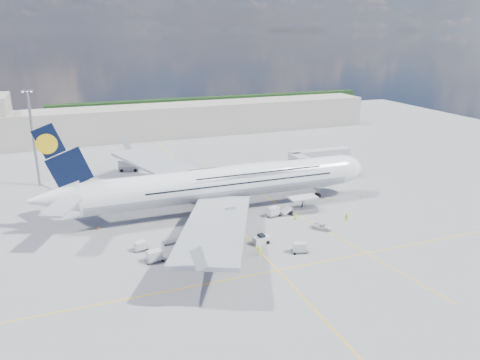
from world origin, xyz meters
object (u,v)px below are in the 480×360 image
object	(u,v)px
dolly_row_c	(193,247)
crew_wing	(185,236)
crew_nose	(303,202)
cone_wing_right_outer	(236,256)
service_van	(323,227)
crew_loader	(346,218)
cone_wing_right_inner	(213,234)
dolly_back	(154,256)
jet_bridge	(314,159)
crew_van	(295,216)
cone_tail	(99,228)
light_mast	(33,137)
crew_tug	(260,252)
catering_truck_inner	(201,184)
airliner	(223,183)
dolly_nose_near	(273,211)
baggage_tug	(261,240)
catering_truck_outer	(129,166)
dolly_nose_far	(299,247)
dolly_row_a	(171,242)
cone_wing_left_inner	(150,193)
dolly_row_b	(140,246)
cargo_loader	(302,207)
cone_nose	(360,196)
cone_wing_left_outer	(149,184)

from	to	relation	value
dolly_row_c	crew_wing	distance (m)	4.37
crew_nose	cone_wing_right_outer	bearing A→B (deg)	-170.20
service_van	crew_loader	size ratio (longest dim) A/B	2.28
cone_wing_right_inner	dolly_back	bearing A→B (deg)	-152.64
jet_bridge	service_van	bearing A→B (deg)	-115.62
crew_loader	cone_wing_right_outer	distance (m)	29.28
crew_van	cone_tail	world-z (taller)	crew_van
jet_bridge	crew_wing	xyz separation A→B (m)	(-41.91, -23.27, -6.04)
crew_loader	light_mast	bearing A→B (deg)	167.63
cone_wing_right_outer	dolly_back	bearing A→B (deg)	164.93
crew_tug	cone_tail	world-z (taller)	crew_tug
dolly_row_c	catering_truck_inner	size ratio (longest dim) A/B	0.44
cone_wing_right_inner	cone_tail	xyz separation A→B (m)	(-21.54, 11.50, 0.02)
crew_van	cone_wing_right_inner	xyz separation A→B (m)	(-19.43, -1.72, -0.48)
airliner	dolly_nose_near	distance (m)	13.06
crew_tug	cone_wing_right_outer	distance (m)	4.45
jet_bridge	baggage_tug	size ratio (longest dim) A/B	5.60
catering_truck_outer	cone_tail	bearing A→B (deg)	-90.98
dolly_back	dolly_nose_far	world-z (taller)	dolly_back
dolly_row_a	cone_wing_left_inner	size ratio (longest dim) A/B	6.16
service_van	crew_nose	distance (m)	14.23
dolly_row_b	dolly_back	distance (m)	5.62
light_mast	cone_wing_right_inner	bearing A→B (deg)	-54.42
catering_truck_outer	cargo_loader	bearing A→B (deg)	-40.15
crew_nose	cone_nose	world-z (taller)	crew_nose
crew_loader	service_van	bearing A→B (deg)	-140.02
cargo_loader	cone_wing_left_inner	distance (m)	39.10
airliner	dolly_row_c	bearing A→B (deg)	-125.50
cone_wing_left_outer	cargo_loader	bearing A→B (deg)	-47.64
cone_wing_right_outer	crew_loader	bearing A→B (deg)	14.54
dolly_nose_far	cone_wing_right_outer	bearing A→B (deg)	-175.73
cargo_loader	cone_nose	size ratio (longest dim) A/B	16.99
light_mast	crew_nose	xyz separation A→B (m)	(59.06, -38.42, -12.40)
crew_nose	crew_wing	distance (m)	32.41
catering_truck_outer	crew_van	distance (m)	58.45
dolly_row_c	cone_wing_right_inner	world-z (taller)	cone_wing_right_inner
jet_bridge	cone_nose	distance (m)	16.66
dolly_nose_far	cone_wing_right_inner	size ratio (longest dim) A/B	5.89
dolly_row_a	dolly_nose_far	bearing A→B (deg)	-34.98
dolly_nose_near	cone_wing_left_outer	size ratio (longest dim) A/B	5.89
dolly_row_c	crew_loader	distance (m)	34.77
baggage_tug	crew_tug	xyz separation A→B (m)	(-2.39, -4.73, 0.02)
dolly_back	catering_truck_outer	xyz separation A→B (m)	(3.79, 59.38, 0.52)
dolly_nose_near	catering_truck_inner	world-z (taller)	catering_truck_inner
crew_loader	cone_wing_left_inner	world-z (taller)	crew_loader
airliner	catering_truck_inner	world-z (taller)	airliner
cone_wing_left_inner	dolly_nose_near	bearing A→B (deg)	-46.74
dolly_nose_far	cone_wing_left_outer	bearing A→B (deg)	125.55
crew_tug	dolly_back	bearing A→B (deg)	156.24
airliner	dolly_row_c	world-z (taller)	airliner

